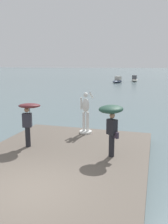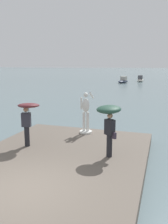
{
  "view_description": "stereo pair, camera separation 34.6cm",
  "coord_description": "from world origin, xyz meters",
  "views": [
    {
      "loc": [
        3.39,
        -5.62,
        3.94
      ],
      "look_at": [
        0.0,
        5.86,
        1.55
      ],
      "focal_mm": 38.75,
      "sensor_mm": 36.0,
      "label": 1
    },
    {
      "loc": [
        3.72,
        -5.52,
        3.94
      ],
      "look_at": [
        0.0,
        5.86,
        1.55
      ],
      "focal_mm": 38.75,
      "sensor_mm": 36.0,
      "label": 2
    }
  ],
  "objects": [
    {
      "name": "ground_plane",
      "position": [
        0.0,
        40.0,
        0.0
      ],
      "size": [
        400.0,
        400.0,
        0.0
      ],
      "primitive_type": "plane",
      "color": "slate"
    },
    {
      "name": "pier",
      "position": [
        0.0,
        1.98,
        0.2
      ],
      "size": [
        6.63,
        9.96,
        0.4
      ],
      "primitive_type": "cube",
      "color": "#60564C",
      "rests_on": "ground"
    },
    {
      "name": "statue_white_figure",
      "position": [
        0.03,
        6.07,
        1.39
      ],
      "size": [
        0.63,
        0.88,
        2.15
      ],
      "color": "white",
      "rests_on": "pier"
    },
    {
      "name": "onlooker_left",
      "position": [
        -1.72,
        3.37,
        1.87
      ],
      "size": [
        1.15,
        1.16,
        1.94
      ],
      "color": "black",
      "rests_on": "pier"
    },
    {
      "name": "onlooker_right",
      "position": [
        1.84,
        3.3,
        1.97
      ],
      "size": [
        1.32,
        1.33,
        2.02
      ],
      "color": "black",
      "rests_on": "pier"
    },
    {
      "name": "boat_near",
      "position": [
        -4.35,
        45.7,
        0.45
      ],
      "size": [
        2.42,
        4.02,
        1.35
      ],
      "color": "#2D384C",
      "rests_on": "ground"
    },
    {
      "name": "boat_leftward",
      "position": [
        -1.24,
        50.38,
        0.51
      ],
      "size": [
        1.34,
        3.99,
        1.44
      ],
      "color": "silver",
      "rests_on": "ground"
    }
  ]
}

